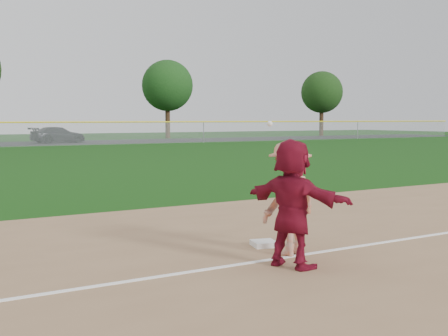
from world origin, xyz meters
TOP-DOWN VIEW (x-y plane):
  - ground at (0.00, 0.00)m, footprint 160.00×160.00m
  - foul_line at (0.00, -0.80)m, footprint 60.00×0.10m
  - first_base at (-0.01, 0.06)m, footprint 0.50×0.50m
  - base_runner at (-0.42, -1.30)m, footprint 1.14×1.90m
  - car_right at (7.54, 45.98)m, footprint 5.53×3.17m
  - first_base_play at (0.01, -0.65)m, footprint 1.37×1.01m
  - tree_3 at (22.00, 52.80)m, footprint 6.00×6.00m
  - tree_4 at (44.00, 51.20)m, footprint 5.60×5.60m

SIDE VIEW (x-z plane):
  - ground at x=0.00m, z-range 0.00..0.00m
  - foul_line at x=0.00m, z-range 0.02..0.03m
  - first_base at x=-0.01m, z-range 0.02..0.11m
  - car_right at x=7.54m, z-range 0.01..1.52m
  - first_base_play at x=0.01m, z-range -0.14..2.08m
  - base_runner at x=-0.42m, z-range 0.02..1.97m
  - tree_4 at x=44.00m, z-range 1.51..10.18m
  - tree_3 at x=22.00m, z-range 1.57..10.76m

